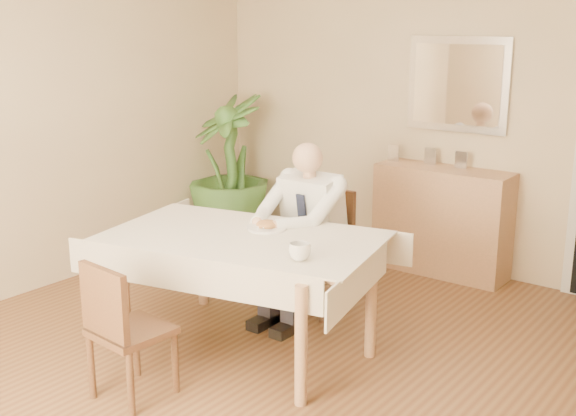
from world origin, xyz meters
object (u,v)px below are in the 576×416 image
Objects in this scene: chair_far at (322,242)px; potted_palm at (229,168)px; seated_man at (299,224)px; chair_near at (121,325)px; dining_table at (243,248)px; coffee_mug at (300,252)px; sideboard at (442,221)px.

chair_far is 1.86m from potted_palm.
chair_far is 0.35m from seated_man.
chair_far is at bearing -27.14° from potted_palm.
chair_far is at bearing 92.18° from chair_near.
chair_far reaches higher than dining_table.
coffee_mug is 0.11× the size of sideboard.
chair_near is at bearing -99.12° from sideboard.
seated_man reaches higher than chair_far.
potted_palm is at bearing 125.48° from chair_near.
seated_man is at bearing -87.79° from chair_far.
seated_man is 1.55m from sideboard.
dining_table is 1.55× the size of seated_man.
seated_man is 1.99m from potted_palm.
chair_near is (-0.09, -0.92, -0.22)m from dining_table.
chair_near is 1.54m from seated_man.
sideboard reaches higher than dining_table.
coffee_mug is (0.56, -0.76, 0.11)m from seated_man.
potted_palm reaches higher than chair_far.
chair_far is 1.26m from sideboard.
sideboard is at bearing 94.65° from coffee_mug.
sideboard is 2.07m from potted_palm.
seated_man is (0.09, 1.52, 0.24)m from chair_near.
seated_man is at bearing -104.55° from sideboard.
potted_palm is (-2.02, -0.36, 0.25)m from sideboard.
dining_table is 0.95m from chair_near.
potted_palm is at bearing 139.40° from coffee_mug.
seated_man is at bearing 91.64° from chair_near.
chair_far is at bearing -107.76° from sideboard.
potted_palm is (-1.64, 0.84, 0.20)m from chair_far.
sideboard is (0.38, 1.49, -0.25)m from seated_man.
chair_far is 0.70× the size of seated_man.
chair_near is at bearing -93.40° from seated_man.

